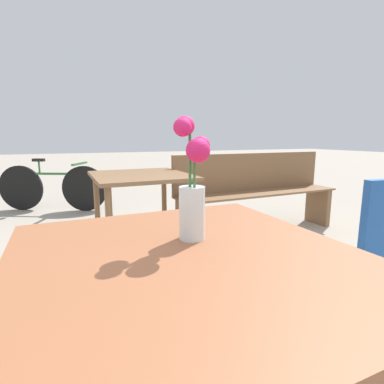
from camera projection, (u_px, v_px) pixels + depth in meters
table_front at (188, 288)px, 0.79m from camera, size 0.89×0.94×0.73m
flower_vase at (192, 189)px, 0.86m from camera, size 0.11×0.13×0.36m
cafe_chair at (375, 268)px, 1.19m from camera, size 0.44×0.44×0.89m
bench_middle at (255, 189)px, 3.23m from camera, size 1.86×0.42×0.85m
table_back at (141, 187)px, 2.53m from camera, size 0.79×0.86×0.72m
bicycle at (53, 187)px, 4.19m from camera, size 1.41×0.74×0.73m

